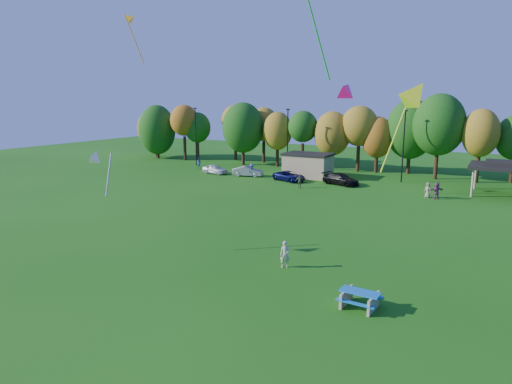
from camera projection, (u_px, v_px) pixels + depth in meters
The scene contains 20 objects.
ground at pixel (213, 294), 24.68m from camera, with size 160.00×160.00×0.00m, color #19600F.
tree_line at pixel (389, 132), 63.15m from camera, with size 93.57×10.55×11.15m.
lamp_posts at pixel (404, 144), 57.19m from camera, with size 64.50×0.25×9.09m.
utility_building at pixel (308, 165), 61.75m from camera, with size 6.30×4.30×3.25m.
pavilion at pixel (511, 167), 49.32m from camera, with size 8.20×6.20×3.77m.
picnic_table at pixel (360, 298), 23.03m from camera, with size 2.09×1.77×0.86m.
kite_flyer at pixel (285, 254), 28.47m from camera, with size 0.62×0.41×1.69m, color beige.
car_a at pixel (215, 169), 64.59m from camera, with size 1.56×3.87×1.32m, color silver.
car_b at pixel (248, 171), 62.52m from camera, with size 1.44×4.12×1.36m, color #949599.
car_c at pixel (289, 176), 58.86m from camera, with size 2.11×4.58×1.27m, color #0C0E49.
car_d at pixel (341, 179), 56.24m from camera, with size 1.97×4.84×1.40m, color black.
far_person_0 at pixel (437, 191), 48.13m from camera, with size 1.66×0.53×1.79m, color #8E3B79.
far_person_1 at pixel (199, 163), 69.82m from camera, with size 0.78×0.61×1.60m, color teal.
far_person_2 at pixel (252, 170), 61.93m from camera, with size 1.16×0.67×1.79m, color #426192.
far_person_3 at pixel (428, 190), 48.80m from camera, with size 0.81×0.53×1.66m, color tan.
far_person_5 at pixel (299, 181), 54.14m from camera, with size 0.98×0.41×1.67m, color olive.
kite_1 at pixel (128, 19), 46.93m from camera, with size 3.05×1.83×5.32m.
kite_5 at pixel (95, 157), 30.11m from camera, with size 1.25×2.14×3.39m.
kite_8 at pixel (415, 94), 25.03m from camera, with size 3.12×2.92×5.65m.
kite_9 at pixel (346, 89), 23.77m from camera, with size 1.05×1.35×1.35m.
Camera 1 is at (13.12, -19.14, 10.35)m, focal length 32.00 mm.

